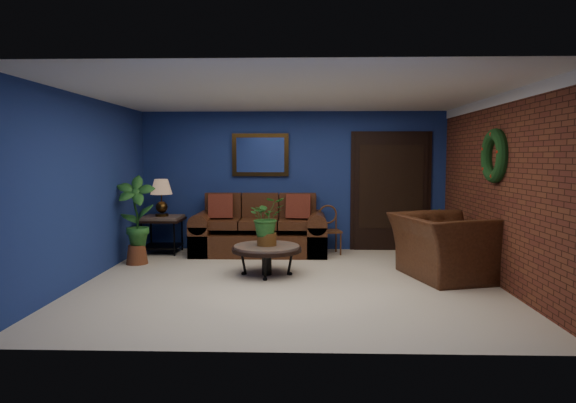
{
  "coord_description": "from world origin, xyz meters",
  "views": [
    {
      "loc": [
        0.18,
        -6.79,
        1.69
      ],
      "look_at": [
        -0.04,
        0.55,
        1.05
      ],
      "focal_mm": 32.0,
      "sensor_mm": 36.0,
      "label": 1
    }
  ],
  "objects_px": {
    "sofa": "(260,234)",
    "end_table": "(162,225)",
    "coffee_table": "(267,249)",
    "armchair": "(445,247)",
    "table_lamp": "(161,193)",
    "side_chair": "(329,226)"
  },
  "relations": [
    {
      "from": "sofa",
      "to": "table_lamp",
      "type": "xyz_separation_m",
      "value": [
        -1.72,
        -0.04,
        0.71
      ]
    },
    {
      "from": "coffee_table",
      "to": "end_table",
      "type": "relative_size",
      "value": 1.4
    },
    {
      "from": "coffee_table",
      "to": "end_table",
      "type": "bearing_deg",
      "value": 140.23
    },
    {
      "from": "table_lamp",
      "to": "side_chair",
      "type": "bearing_deg",
      "value": 1.2
    },
    {
      "from": "coffee_table",
      "to": "sofa",
      "type": "bearing_deg",
      "value": 98.11
    },
    {
      "from": "sofa",
      "to": "side_chair",
      "type": "height_order",
      "value": "sofa"
    },
    {
      "from": "sofa",
      "to": "coffee_table",
      "type": "distance_m",
      "value": 1.68
    },
    {
      "from": "end_table",
      "to": "armchair",
      "type": "relative_size",
      "value": 0.52
    },
    {
      "from": "table_lamp",
      "to": "side_chair",
      "type": "relative_size",
      "value": 0.74
    },
    {
      "from": "side_chair",
      "to": "sofa",
      "type": "bearing_deg",
      "value": 169.63
    },
    {
      "from": "end_table",
      "to": "sofa",
      "type": "bearing_deg",
      "value": 1.24
    },
    {
      "from": "end_table",
      "to": "side_chair",
      "type": "xyz_separation_m",
      "value": [
        2.93,
        0.06,
        -0.02
      ]
    },
    {
      "from": "table_lamp",
      "to": "coffee_table",
      "type": "bearing_deg",
      "value": -39.77
    },
    {
      "from": "side_chair",
      "to": "coffee_table",
      "type": "bearing_deg",
      "value": -131.42
    },
    {
      "from": "sofa",
      "to": "table_lamp",
      "type": "relative_size",
      "value": 3.69
    },
    {
      "from": "coffee_table",
      "to": "end_table",
      "type": "xyz_separation_m",
      "value": [
        -1.96,
        1.63,
        0.13
      ]
    },
    {
      "from": "sofa",
      "to": "end_table",
      "type": "bearing_deg",
      "value": -178.76
    },
    {
      "from": "armchair",
      "to": "coffee_table",
      "type": "bearing_deg",
      "value": 72.57
    },
    {
      "from": "sofa",
      "to": "armchair",
      "type": "bearing_deg",
      "value": -32.89
    },
    {
      "from": "table_lamp",
      "to": "armchair",
      "type": "height_order",
      "value": "table_lamp"
    },
    {
      "from": "sofa",
      "to": "end_table",
      "type": "height_order",
      "value": "sofa"
    },
    {
      "from": "side_chair",
      "to": "end_table",
      "type": "bearing_deg",
      "value": 169.69
    }
  ]
}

